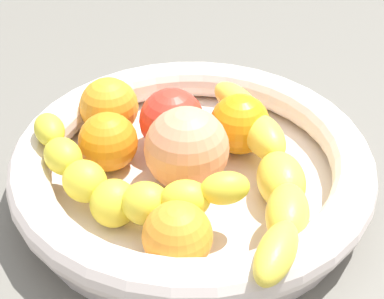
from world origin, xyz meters
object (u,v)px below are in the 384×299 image
at_px(tomato_red, 172,121).
at_px(orange_mid_right, 109,107).
at_px(orange_front, 240,124).
at_px(orange_mid_left, 177,236).
at_px(banana_draped_right, 271,172).
at_px(fruit_bowl, 192,166).
at_px(orange_rear, 108,142).
at_px(peach_blush, 182,147).
at_px(banana_draped_left, 120,184).

bearing_deg(tomato_red, orange_mid_right, 4.12).
bearing_deg(orange_front, orange_mid_left, 96.40).
distance_m(banana_draped_right, orange_mid_left, 0.11).
bearing_deg(orange_mid_left, fruit_bowl, -68.43).
bearing_deg(tomato_red, orange_front, -154.85).
distance_m(orange_rear, peach_blush, 0.07).
bearing_deg(peach_blush, orange_rear, 9.76).
xyz_separation_m(orange_mid_left, peach_blush, (0.04, -0.09, 0.01)).
bearing_deg(orange_front, banana_draped_right, 133.93).
distance_m(orange_mid_left, orange_rear, 0.14).
bearing_deg(banana_draped_right, banana_draped_left, 36.01).
bearing_deg(orange_rear, fruit_bowl, -163.57).
height_order(orange_mid_left, tomato_red, tomato_red).
relative_size(orange_front, orange_mid_right, 0.99).
height_order(orange_front, orange_mid_left, orange_front).
height_order(orange_mid_right, tomato_red, tomato_red).
bearing_deg(orange_mid_left, banana_draped_right, -109.77).
relative_size(fruit_bowl, banana_draped_right, 1.43).
relative_size(orange_mid_left, tomato_red, 0.86).
xyz_separation_m(orange_front, orange_mid_left, (-0.02, 0.15, -0.00)).
xyz_separation_m(fruit_bowl, tomato_red, (0.04, -0.03, 0.02)).
bearing_deg(orange_front, banana_draped_left, 68.97).
bearing_deg(orange_mid_left, orange_front, -83.60).
relative_size(banana_draped_left, tomato_red, 3.48).
distance_m(fruit_bowl, orange_front, 0.06).
bearing_deg(orange_mid_right, tomato_red, -175.88).
bearing_deg(orange_rear, orange_mid_right, -56.90).
bearing_deg(banana_draped_left, orange_front, -111.03).
bearing_deg(banana_draped_left, orange_mid_right, -51.73).
height_order(orange_mid_left, peach_blush, peach_blush).
bearing_deg(fruit_bowl, banana_draped_left, 68.10).
bearing_deg(orange_mid_right, fruit_bowl, 166.53).
distance_m(orange_mid_right, peach_blush, 0.11).
bearing_deg(peach_blush, fruit_bowl, -116.40).
height_order(fruit_bowl, banana_draped_right, banana_draped_right).
bearing_deg(peach_blush, orange_mid_right, -19.35).
distance_m(orange_front, orange_mid_left, 0.16).
xyz_separation_m(banana_draped_right, tomato_red, (0.11, -0.03, 0.00)).
distance_m(orange_mid_left, tomato_red, 0.15).
bearing_deg(peach_blush, banana_draped_left, 68.86).
bearing_deg(orange_mid_right, orange_mid_left, 139.75).
height_order(banana_draped_left, banana_draped_right, banana_draped_left).
height_order(banana_draped_left, orange_front, banana_draped_left).
distance_m(banana_draped_right, peach_blush, 0.08).
xyz_separation_m(peach_blush, tomato_red, (0.03, -0.04, -0.01)).
bearing_deg(orange_mid_left, banana_draped_left, -20.05).
bearing_deg(orange_front, orange_rear, 39.76).
distance_m(fruit_bowl, peach_blush, 0.03).
bearing_deg(orange_rear, peach_blush, -170.24).
bearing_deg(fruit_bowl, orange_front, -109.93).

